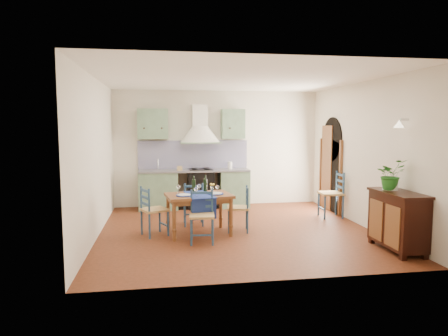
{
  "coord_description": "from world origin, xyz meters",
  "views": [
    {
      "loc": [
        -1.37,
        -7.21,
        1.95
      ],
      "look_at": [
        -0.18,
        0.3,
        1.15
      ],
      "focal_mm": 32.0,
      "sensor_mm": 36.0,
      "label": 1
    }
  ],
  "objects_px": {
    "sideboard": "(397,219)",
    "potted_plant": "(391,175)",
    "chair_near": "(202,216)",
    "dining_table": "(199,199)"
  },
  "relations": [
    {
      "from": "sideboard",
      "to": "potted_plant",
      "type": "height_order",
      "value": "potted_plant"
    },
    {
      "from": "sideboard",
      "to": "potted_plant",
      "type": "bearing_deg",
      "value": 97.21
    },
    {
      "from": "potted_plant",
      "to": "chair_near",
      "type": "bearing_deg",
      "value": 166.18
    },
    {
      "from": "chair_near",
      "to": "potted_plant",
      "type": "distance_m",
      "value": 3.12
    },
    {
      "from": "dining_table",
      "to": "chair_near",
      "type": "relative_size",
      "value": 1.42
    },
    {
      "from": "chair_near",
      "to": "potted_plant",
      "type": "xyz_separation_m",
      "value": [
        2.95,
        -0.72,
        0.73
      ]
    },
    {
      "from": "chair_near",
      "to": "sideboard",
      "type": "bearing_deg",
      "value": -17.29
    },
    {
      "from": "chair_near",
      "to": "sideboard",
      "type": "xyz_separation_m",
      "value": [
        2.97,
        -0.92,
        0.06
      ]
    },
    {
      "from": "dining_table",
      "to": "chair_near",
      "type": "distance_m",
      "value": 0.55
    },
    {
      "from": "sideboard",
      "to": "dining_table",
      "type": "bearing_deg",
      "value": 154.16
    }
  ]
}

